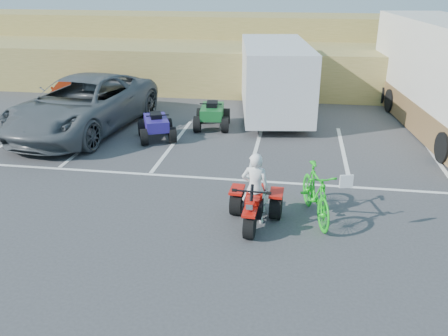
# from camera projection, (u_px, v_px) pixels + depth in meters

# --- Properties ---
(ground) EXTENTS (100.00, 100.00, 0.00)m
(ground) POSITION_uv_depth(u_px,v_px,m) (235.00, 224.00, 10.45)
(ground) COLOR #3A3A3C
(ground) RESTS_ON ground
(parking_stripes) EXTENTS (28.00, 5.16, 0.01)m
(parking_stripes) POSITION_uv_depth(u_px,v_px,m) (282.00, 160.00, 14.04)
(parking_stripes) COLOR white
(parking_stripes) RESTS_ON ground
(grass_embankment) EXTENTS (40.00, 8.50, 3.10)m
(grass_embankment) POSITION_uv_depth(u_px,v_px,m) (276.00, 53.00, 24.06)
(grass_embankment) COLOR olive
(grass_embankment) RESTS_ON ground
(red_trike_atv) EXTENTS (1.25, 1.63, 1.03)m
(red_trike_atv) POSITION_uv_depth(u_px,v_px,m) (253.00, 225.00, 10.41)
(red_trike_atv) COLOR red
(red_trike_atv) RESTS_ON ground
(rider) EXTENTS (0.61, 0.42, 1.63)m
(rider) POSITION_uv_depth(u_px,v_px,m) (255.00, 188.00, 10.24)
(rider) COLOR white
(rider) RESTS_ON ground
(green_dirt_bike) EXTENTS (1.08, 2.13, 1.23)m
(green_dirt_bike) POSITION_uv_depth(u_px,v_px,m) (316.00, 193.00, 10.48)
(green_dirt_bike) COLOR #14BF19
(green_dirt_bike) RESTS_ON ground
(grey_pickup) EXTENTS (3.93, 7.01, 1.85)m
(grey_pickup) POSITION_uv_depth(u_px,v_px,m) (82.00, 105.00, 16.39)
(grey_pickup) COLOR #4F5458
(grey_pickup) RESTS_ON ground
(red_car) EXTENTS (2.17, 4.24, 1.38)m
(red_car) POSITION_uv_depth(u_px,v_px,m) (76.00, 92.00, 19.23)
(red_car) COLOR maroon
(red_car) RESTS_ON ground
(cargo_trailer) EXTENTS (3.17, 6.16, 2.74)m
(cargo_trailer) POSITION_uv_depth(u_px,v_px,m) (275.00, 77.00, 17.96)
(cargo_trailer) COLOR silver
(cargo_trailer) RESTS_ON ground
(rv_motorhome) EXTENTS (3.67, 10.28, 3.61)m
(rv_motorhome) POSITION_uv_depth(u_px,v_px,m) (447.00, 84.00, 16.49)
(rv_motorhome) COLOR silver
(rv_motorhome) RESTS_ON ground
(quad_atv_blue) EXTENTS (1.63, 1.84, 0.99)m
(quad_atv_blue) POSITION_uv_depth(u_px,v_px,m) (157.00, 139.00, 15.86)
(quad_atv_blue) COLOR navy
(quad_atv_blue) RESTS_ON ground
(quad_atv_green) EXTENTS (1.36, 1.73, 1.05)m
(quad_atv_green) POSITION_uv_depth(u_px,v_px,m) (212.00, 127.00, 17.04)
(quad_atv_green) COLOR #145A24
(quad_atv_green) RESTS_ON ground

